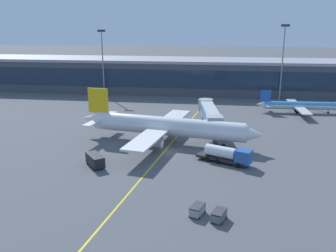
# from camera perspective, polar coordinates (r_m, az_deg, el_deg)

# --- Properties ---
(ground_plane) EXTENTS (700.00, 700.00, 0.00)m
(ground_plane) POSITION_cam_1_polar(r_m,az_deg,el_deg) (76.52, -0.16, -4.12)
(ground_plane) COLOR #515459
(apron_lead_in_line) EXTENTS (11.22, 79.29, 0.01)m
(apron_lead_in_line) POSITION_cam_1_polar(r_m,az_deg,el_deg) (78.44, -0.27, -3.61)
(apron_lead_in_line) COLOR yellow
(apron_lead_in_line) RESTS_ON ground_plane
(terminal_building) EXTENTS (213.99, 20.89, 12.69)m
(terminal_building) POSITION_cam_1_polar(r_m,az_deg,el_deg) (142.91, 2.05, 7.91)
(terminal_building) COLOR #424751
(terminal_building) RESTS_ON ground_plane
(main_airliner) EXTENTS (42.25, 33.70, 11.51)m
(main_airliner) POSITION_cam_1_polar(r_m,az_deg,el_deg) (81.43, -0.26, -0.01)
(main_airliner) COLOR white
(main_airliner) RESTS_ON ground_plane
(jet_bridge) EXTENTS (6.56, 21.39, 6.58)m
(jet_bridge) POSITION_cam_1_polar(r_m,az_deg,el_deg) (89.65, 6.47, 2.04)
(jet_bridge) COLOR #B2B7BC
(jet_bridge) RESTS_ON ground_plane
(fuel_tanker) EXTENTS (10.89, 6.63, 3.25)m
(fuel_tanker) POSITION_cam_1_polar(r_m,az_deg,el_deg) (71.07, 9.26, -4.44)
(fuel_tanker) COLOR #232326
(fuel_tanker) RESTS_ON ground_plane
(crew_van) EXTENTS (4.76, 5.22, 2.30)m
(crew_van) POSITION_cam_1_polar(r_m,az_deg,el_deg) (70.31, -11.33, -5.15)
(crew_van) COLOR black
(crew_van) RESTS_ON ground_plane
(baggage_cart_0) EXTENTS (2.36, 3.02, 1.48)m
(baggage_cart_0) POSITION_cam_1_polar(r_m,az_deg,el_deg) (52.81, 4.60, -12.92)
(baggage_cart_0) COLOR gray
(baggage_cart_0) RESTS_ON ground_plane
(baggage_cart_1) EXTENTS (2.36, 3.02, 1.48)m
(baggage_cart_1) POSITION_cam_1_polar(r_m,az_deg,el_deg) (51.81, 7.94, -13.64)
(baggage_cart_1) COLOR #595B60
(baggage_cart_1) RESTS_ON ground_plane
(commuter_jet_far) EXTENTS (26.51, 21.07, 6.68)m
(commuter_jet_far) POSITION_cam_1_polar(r_m,az_deg,el_deg) (116.16, 20.00, 3.03)
(commuter_jet_far) COLOR silver
(commuter_jet_far) RESTS_ON ground_plane
(apron_light_mast_1) EXTENTS (2.80, 0.50, 23.71)m
(apron_light_mast_1) POSITION_cam_1_polar(r_m,az_deg,el_deg) (135.91, -10.17, 10.43)
(apron_light_mast_1) COLOR gray
(apron_light_mast_1) RESTS_ON ground_plane
(apron_light_mast_2) EXTENTS (2.80, 0.50, 25.59)m
(apron_light_mast_2) POSITION_cam_1_polar(r_m,az_deg,el_deg) (131.15, 17.47, 10.20)
(apron_light_mast_2) COLOR gray
(apron_light_mast_2) RESTS_ON ground_plane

